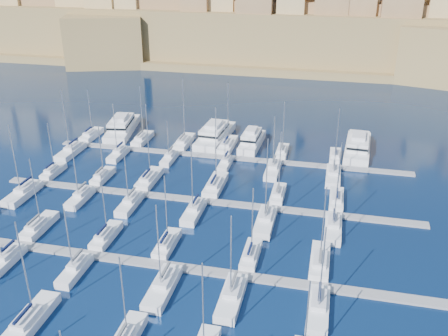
% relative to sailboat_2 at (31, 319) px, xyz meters
% --- Properties ---
extents(ground, '(600.00, 600.00, 0.00)m').
position_rel_sailboat_2_xyz_m(ground, '(13.18, 28.14, -0.76)').
color(ground, black).
rests_on(ground, ground).
extents(pontoon_mid_near, '(84.00, 2.00, 0.40)m').
position_rel_sailboat_2_xyz_m(pontoon_mid_near, '(13.18, 16.14, -0.56)').
color(pontoon_mid_near, slate).
rests_on(pontoon_mid_near, ground).
extents(pontoon_mid_far, '(84.00, 2.00, 0.40)m').
position_rel_sailboat_2_xyz_m(pontoon_mid_far, '(13.18, 38.14, -0.56)').
color(pontoon_mid_far, slate).
rests_on(pontoon_mid_far, ground).
extents(pontoon_far, '(84.00, 2.00, 0.40)m').
position_rel_sailboat_2_xyz_m(pontoon_far, '(13.18, 60.14, -0.56)').
color(pontoon_far, slate).
rests_on(pontoon_far, ground).
extents(sailboat_2, '(2.99, 9.96, 15.59)m').
position_rel_sailboat_2_xyz_m(sailboat_2, '(0.00, 0.00, 0.00)').
color(sailboat_2, silver).
rests_on(sailboat_2, ground).
extents(sailboat_13, '(2.72, 9.08, 13.73)m').
position_rel_sailboat_2_xyz_m(sailboat_13, '(-12.13, 21.57, -0.02)').
color(sailboat_13, silver).
rests_on(sailboat_13, ground).
extents(sailboat_14, '(2.55, 8.48, 12.51)m').
position_rel_sailboat_2_xyz_m(sailboat_14, '(0.75, 21.28, -0.04)').
color(sailboat_14, silver).
rests_on(sailboat_14, ground).
extents(sailboat_15, '(2.52, 8.40, 13.25)m').
position_rel_sailboat_2_xyz_m(sailboat_15, '(11.69, 21.23, -0.03)').
color(sailboat_15, silver).
rests_on(sailboat_15, ground).
extents(sailboat_16, '(2.49, 8.30, 12.73)m').
position_rel_sailboat_2_xyz_m(sailboat_16, '(25.86, 21.19, -0.04)').
color(sailboat_16, silver).
rests_on(sailboat_16, ground).
extents(sailboat_17, '(2.91, 9.71, 13.76)m').
position_rel_sailboat_2_xyz_m(sailboat_17, '(36.68, 21.88, -0.02)').
color(sailboat_17, silver).
rests_on(sailboat_17, ground).
extents(sailboat_19, '(2.54, 8.47, 13.65)m').
position_rel_sailboat_2_xyz_m(sailboat_19, '(-11.53, 11.02, -0.03)').
color(sailboat_19, silver).
rests_on(sailboat_19, ground).
extents(sailboat_20, '(2.40, 8.00, 11.98)m').
position_rel_sailboat_2_xyz_m(sailboat_20, '(0.34, 11.24, -0.05)').
color(sailboat_20, silver).
rests_on(sailboat_20, ground).
extents(sailboat_21, '(3.01, 10.03, 14.95)m').
position_rel_sailboat_2_xyz_m(sailboat_21, '(14.81, 10.25, -0.00)').
color(sailboat_21, silver).
rests_on(sailboat_21, ground).
extents(sailboat_22, '(2.97, 9.89, 14.59)m').
position_rel_sailboat_2_xyz_m(sailboat_22, '(25.02, 10.32, -0.01)').
color(sailboat_22, silver).
rests_on(sailboat_22, ground).
extents(sailboat_23, '(2.87, 9.58, 14.41)m').
position_rel_sailboat_2_xyz_m(sailboat_23, '(37.06, 10.47, -0.01)').
color(sailboat_23, silver).
rests_on(sailboat_23, ground).
extents(sailboat_24, '(2.31, 7.69, 11.96)m').
position_rel_sailboat_2_xyz_m(sailboat_24, '(-21.78, 42.89, -0.05)').
color(sailboat_24, silver).
rests_on(sailboat_24, ground).
extents(sailboat_25, '(2.39, 7.96, 12.26)m').
position_rel_sailboat_2_xyz_m(sailboat_25, '(-10.21, 43.02, -0.04)').
color(sailboat_25, silver).
rests_on(sailboat_25, ground).
extents(sailboat_26, '(3.00, 10.02, 17.22)m').
position_rel_sailboat_2_xyz_m(sailboat_26, '(-0.01, 44.03, 0.01)').
color(sailboat_26, silver).
rests_on(sailboat_26, ground).
extents(sailboat_27, '(3.15, 10.50, 17.39)m').
position_rel_sailboat_2_xyz_m(sailboat_27, '(14.30, 44.26, 0.02)').
color(sailboat_27, silver).
rests_on(sailboat_27, ground).
extents(sailboat_28, '(2.48, 8.26, 14.01)m').
position_rel_sailboat_2_xyz_m(sailboat_28, '(27.39, 43.16, -0.02)').
color(sailboat_28, silver).
rests_on(sailboat_28, ground).
extents(sailboat_29, '(2.64, 8.81, 12.71)m').
position_rel_sailboat_2_xyz_m(sailboat_29, '(38.74, 43.44, -0.03)').
color(sailboat_29, silver).
rests_on(sailboat_29, ground).
extents(sailboat_30, '(3.06, 10.19, 15.65)m').
position_rel_sailboat_2_xyz_m(sailboat_30, '(-22.20, 32.17, 0.00)').
color(sailboat_30, silver).
rests_on(sailboat_30, ground).
extents(sailboat_31, '(2.51, 8.38, 12.62)m').
position_rel_sailboat_2_xyz_m(sailboat_31, '(-10.23, 33.06, -0.04)').
color(sailboat_31, silver).
rests_on(sailboat_31, ground).
extents(sailboat_32, '(2.62, 8.73, 12.26)m').
position_rel_sailboat_2_xyz_m(sailboat_32, '(0.25, 32.89, -0.04)').
color(sailboat_32, silver).
rests_on(sailboat_32, ground).
extents(sailboat_33, '(2.72, 9.06, 14.81)m').
position_rel_sailboat_2_xyz_m(sailboat_33, '(13.02, 32.73, -0.01)').
color(sailboat_33, silver).
rests_on(sailboat_33, ground).
extents(sailboat_34, '(3.08, 10.25, 17.11)m').
position_rel_sailboat_2_xyz_m(sailboat_34, '(26.52, 32.14, 0.01)').
color(sailboat_34, silver).
rests_on(sailboat_34, ground).
extents(sailboat_35, '(2.87, 9.58, 14.92)m').
position_rel_sailboat_2_xyz_m(sailboat_35, '(38.41, 32.47, -0.01)').
color(sailboat_35, silver).
rests_on(sailboat_35, ground).
extents(sailboat_36, '(2.69, 8.95, 12.88)m').
position_rel_sailboat_2_xyz_m(sailboat_36, '(-24.07, 65.51, -0.03)').
color(sailboat_36, silver).
rests_on(sailboat_36, ground).
extents(sailboat_37, '(2.81, 9.38, 14.54)m').
position_rel_sailboat_2_xyz_m(sailboat_37, '(-10.06, 65.71, -0.01)').
color(sailboat_37, silver).
rests_on(sailboat_37, ground).
extents(sailboat_38, '(3.02, 10.05, 16.95)m').
position_rel_sailboat_2_xyz_m(sailboat_38, '(0.85, 66.05, 0.01)').
color(sailboat_38, silver).
rests_on(sailboat_38, ground).
extents(sailboat_39, '(3.22, 10.73, 16.44)m').
position_rel_sailboat_2_xyz_m(sailboat_39, '(11.88, 66.38, 0.01)').
color(sailboat_39, silver).
rests_on(sailboat_39, ground).
extents(sailboat_40, '(2.52, 8.40, 13.18)m').
position_rel_sailboat_2_xyz_m(sailboat_40, '(25.52, 65.24, -0.03)').
color(sailboat_40, silver).
rests_on(sailboat_40, ground).
extents(sailboat_41, '(2.50, 8.33, 12.51)m').
position_rel_sailboat_2_xyz_m(sailboat_41, '(37.95, 65.20, -0.04)').
color(sailboat_41, silver).
rests_on(sailboat_41, ground).
extents(sailboat_42, '(3.08, 10.28, 16.30)m').
position_rel_sailboat_2_xyz_m(sailboat_42, '(-23.69, 54.13, 0.01)').
color(sailboat_42, silver).
rests_on(sailboat_42, ground).
extents(sailboat_43, '(2.47, 8.24, 13.43)m').
position_rel_sailboat_2_xyz_m(sailboat_43, '(-11.94, 55.13, -0.03)').
color(sailboat_43, silver).
rests_on(sailboat_43, ground).
extents(sailboat_44, '(2.25, 7.49, 10.31)m').
position_rel_sailboat_2_xyz_m(sailboat_44, '(0.57, 55.50, -0.07)').
color(sailboat_44, silver).
rests_on(sailboat_44, ground).
extents(sailboat_45, '(2.25, 7.50, 11.38)m').
position_rel_sailboat_2_xyz_m(sailboat_45, '(13.89, 55.49, -0.06)').
color(sailboat_45, silver).
rests_on(sailboat_45, ground).
extents(sailboat_46, '(2.86, 9.55, 13.52)m').
position_rel_sailboat_2_xyz_m(sailboat_46, '(24.82, 54.49, -0.02)').
color(sailboat_46, silver).
rests_on(sailboat_46, ground).
extents(sailboat_47, '(3.00, 10.01, 14.46)m').
position_rel_sailboat_2_xyz_m(sailboat_47, '(37.82, 54.26, -0.01)').
color(sailboat_47, silver).
rests_on(sailboat_47, ground).
extents(motor_yacht_a, '(8.80, 19.63, 5.25)m').
position_rel_sailboat_2_xyz_m(motor_yacht_a, '(-17.77, 70.75, 0.96)').
color(motor_yacht_a, silver).
rests_on(motor_yacht_a, ground).
extents(motor_yacht_b, '(6.88, 19.56, 5.25)m').
position_rel_sailboat_2_xyz_m(motor_yacht_b, '(7.61, 70.90, 0.96)').
color(motor_yacht_b, silver).
rests_on(motor_yacht_b, ground).
extents(motor_yacht_c, '(4.79, 14.49, 5.25)m').
position_rel_sailboat_2_xyz_m(motor_yacht_c, '(17.56, 68.54, 0.96)').
color(motor_yacht_c, silver).
rests_on(motor_yacht_c, ground).
extents(motor_yacht_d, '(6.75, 19.01, 5.25)m').
position_rel_sailboat_2_xyz_m(motor_yacht_d, '(43.06, 70.63, 0.96)').
color(motor_yacht_d, silver).
rests_on(motor_yacht_d, ground).
extents(fortified_city, '(460.00, 108.95, 59.52)m').
position_rel_sailboat_2_xyz_m(fortified_city, '(13.00, 183.40, 13.98)').
color(fortified_city, brown).
rests_on(fortified_city, ground).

